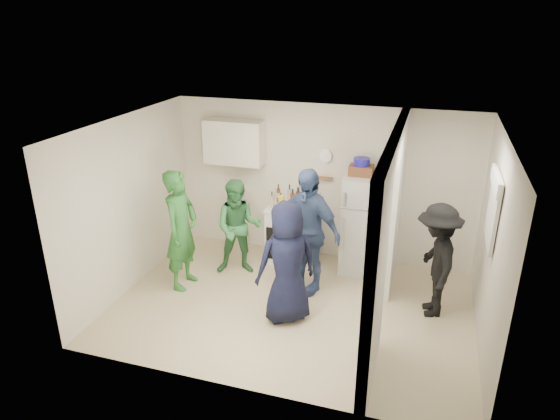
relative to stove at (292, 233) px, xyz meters
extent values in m
plane|color=tan|center=(0.39, -1.37, -0.46)|extent=(4.80, 4.80, 0.00)
plane|color=silver|center=(0.39, 0.33, 0.79)|extent=(4.80, 0.00, 4.80)
plane|color=silver|center=(0.39, -3.07, 0.79)|extent=(4.80, 0.00, 4.80)
plane|color=silver|center=(-2.01, -1.37, 0.79)|extent=(0.00, 3.40, 3.40)
plane|color=silver|center=(2.79, -1.37, 0.79)|extent=(0.00, 3.40, 3.40)
plane|color=white|center=(0.39, -1.37, 2.04)|extent=(4.80, 4.80, 0.00)
cube|color=silver|center=(1.59, -0.27, 0.79)|extent=(0.12, 1.20, 2.50)
cube|color=silver|center=(1.59, -2.47, 0.79)|extent=(0.12, 1.20, 2.50)
cube|color=silver|center=(1.59, -1.37, 1.84)|extent=(0.12, 1.00, 0.40)
cube|color=white|center=(0.00, 0.00, 0.00)|extent=(0.77, 0.64, 0.92)
cube|color=silver|center=(-1.01, 0.15, 1.39)|extent=(0.95, 0.34, 0.70)
cube|color=silver|center=(1.14, -0.03, 0.31)|extent=(0.63, 0.62, 1.54)
cube|color=brown|center=(1.04, 0.02, 1.15)|extent=(0.35, 0.25, 0.15)
cylinder|color=#1B1697|center=(1.04, 0.02, 1.28)|extent=(0.24, 0.24, 0.11)
cylinder|color=#D1DD12|center=(1.36, -0.13, 1.20)|extent=(0.09, 0.09, 0.25)
cylinder|color=white|center=(0.44, 0.31, 1.24)|extent=(0.22, 0.02, 0.22)
cube|color=olive|center=(0.39, 0.28, 0.89)|extent=(0.35, 0.08, 0.03)
cube|color=black|center=(2.77, -1.17, 1.19)|extent=(0.03, 0.70, 0.80)
cube|color=white|center=(2.75, -1.17, 1.19)|extent=(0.04, 0.76, 0.86)
cube|color=white|center=(2.73, -1.17, 1.54)|extent=(0.04, 0.82, 0.18)
cylinder|color=yellow|center=(-0.12, -0.22, 0.58)|extent=(0.09, 0.09, 0.25)
cylinder|color=red|center=(0.22, -0.20, 0.52)|extent=(0.09, 0.09, 0.12)
imported|color=#2A692B|center=(-1.30, -1.25, 0.43)|extent=(0.45, 0.66, 1.77)
imported|color=#357840|center=(-0.66, -0.65, 0.29)|extent=(0.86, 0.76, 1.50)
imported|color=#38587C|center=(0.44, -0.82, 0.46)|extent=(1.17, 0.81, 1.84)
imported|color=black|center=(0.39, -1.64, 0.36)|extent=(0.95, 0.90, 1.64)
imported|color=black|center=(2.21, -0.93, 0.32)|extent=(0.74, 1.09, 1.56)
cylinder|color=brown|center=(-0.28, 0.14, 0.61)|extent=(0.06, 0.06, 0.30)
cylinder|color=#18481E|center=(-0.17, -0.08, 0.58)|extent=(0.06, 0.06, 0.24)
cylinder|color=#9BA6A8|center=(-0.10, 0.15, 0.62)|extent=(0.06, 0.06, 0.31)
cylinder|color=brown|center=(0.01, -0.06, 0.62)|extent=(0.07, 0.07, 0.32)
cylinder|color=#9E9FAF|center=(0.12, 0.18, 0.59)|extent=(0.08, 0.08, 0.26)
cylinder|color=#193C15|center=(0.19, 0.03, 0.61)|extent=(0.06, 0.06, 0.30)
cylinder|color=olive|center=(0.28, 0.16, 0.61)|extent=(0.08, 0.08, 0.29)
cylinder|color=#9BA2A7|center=(-0.31, -0.11, 0.59)|extent=(0.06, 0.06, 0.26)
cylinder|color=#572A0F|center=(0.06, 0.08, 0.61)|extent=(0.08, 0.08, 0.31)
camera|label=1|loc=(1.98, -7.03, 3.36)|focal=32.00mm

